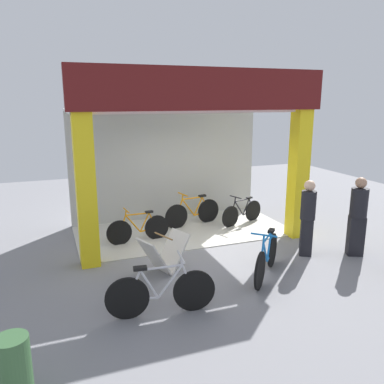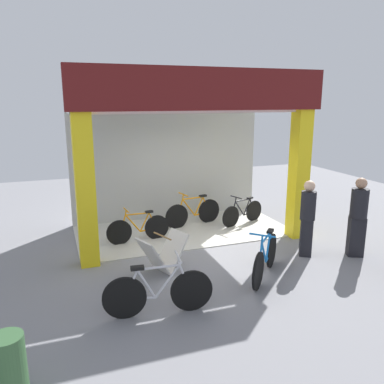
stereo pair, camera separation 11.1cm
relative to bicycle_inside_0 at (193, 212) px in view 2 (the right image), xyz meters
name	(u,v)px [view 2 (the right image)]	position (x,y,z in m)	size (l,w,h in m)	color
ground_plane	(202,249)	(-0.38, -1.60, -0.36)	(18.41, 18.41, 0.00)	gray
shop_facade	(182,150)	(-0.38, -0.28, 1.69)	(5.40, 2.92, 3.85)	beige
bicycle_inside_0	(193,212)	(0.00, 0.00, 0.00)	(1.61, 0.47, 0.90)	black
bicycle_inside_1	(243,213)	(1.27, -0.33, -0.04)	(1.37, 0.53, 0.79)	black
bicycle_inside_2	(139,228)	(-1.60, -0.69, -0.03)	(1.48, 0.41, 0.82)	black
bicycle_parked_0	(158,292)	(-2.00, -3.88, 0.02)	(1.69, 0.47, 0.93)	black
bicycle_parked_1	(265,258)	(0.21, -3.30, 0.02)	(1.21, 1.26, 0.94)	black
sandwich_board_sign	(163,254)	(-1.52, -2.43, 0.01)	(1.03, 0.82, 0.74)	silver
pedestrian_0	(358,216)	(2.52, -3.05, 0.51)	(0.46, 0.46, 1.68)	black
pedestrian_2	(307,218)	(1.55, -2.67, 0.47)	(0.42, 0.42, 1.62)	black
trash_bin	(9,367)	(-3.98, -5.00, 0.02)	(0.37, 0.37, 0.76)	#335933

